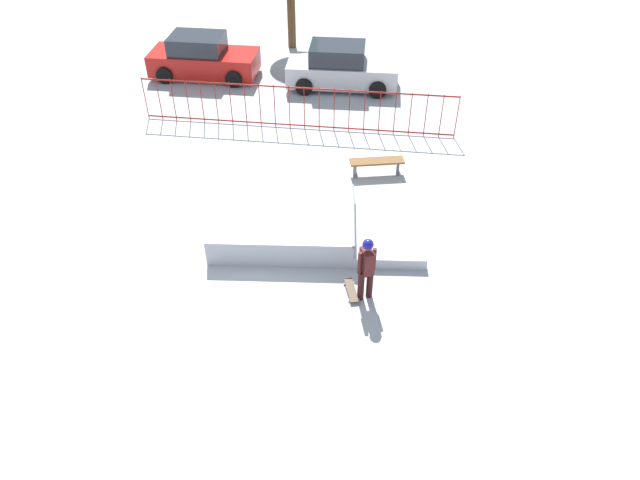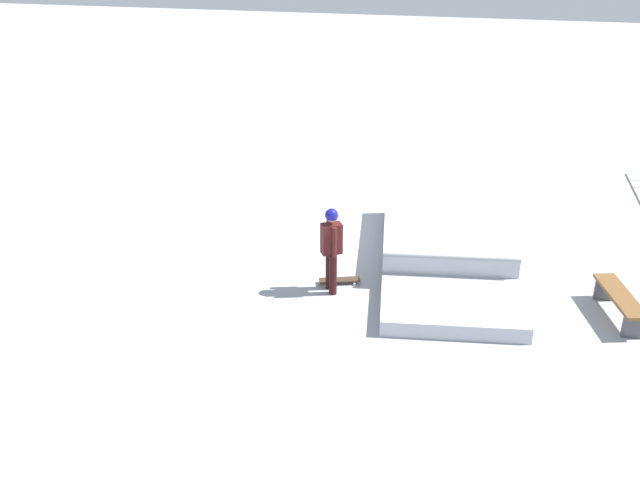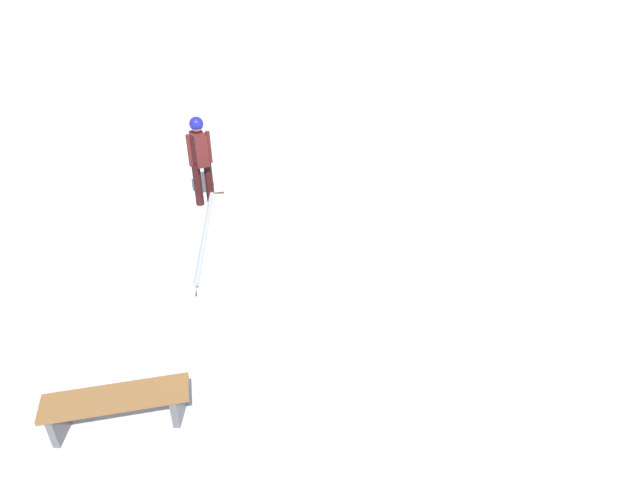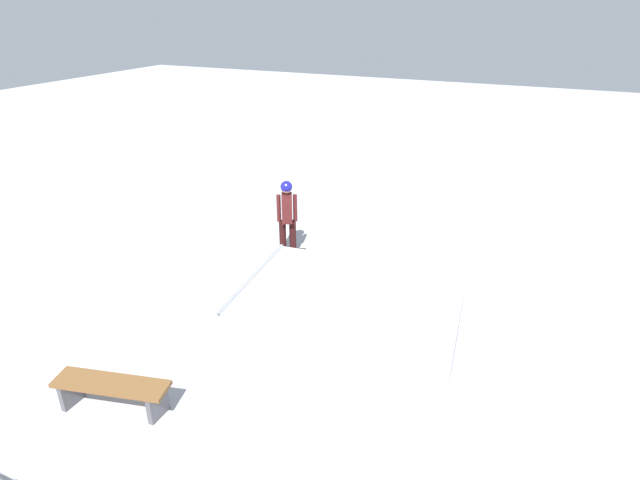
{
  "view_description": "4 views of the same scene",
  "coord_description": "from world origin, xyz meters",
  "px_view_note": "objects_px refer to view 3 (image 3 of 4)",
  "views": [
    {
      "loc": [
        3.07,
        -11.42,
        9.72
      ],
      "look_at": [
        1.68,
        -0.83,
        0.9
      ],
      "focal_mm": 32.96,
      "sensor_mm": 36.0,
      "label": 1
    },
    {
      "loc": [
        15.22,
        0.51,
        7.15
      ],
      "look_at": [
        2.7,
        -1.93,
        1.0
      ],
      "focal_mm": 41.94,
      "sensor_mm": 36.0,
      "label": 2
    },
    {
      "loc": [
        0.45,
        7.93,
        5.37
      ],
      "look_at": [
        0.6,
        0.52,
        0.6
      ],
      "focal_mm": 32.29,
      "sensor_mm": 36.0,
      "label": 3
    },
    {
      "loc": [
        -2.05,
        7.47,
        5.18
      ],
      "look_at": [
        1.72,
        -0.93,
        0.9
      ],
      "focal_mm": 29.15,
      "sensor_mm": 36.0,
      "label": 4
    }
  ],
  "objects_px": {
    "skate_ramp": "(292,252)",
    "skater": "(200,155)",
    "park_bench": "(117,404)",
    "skateboard": "(221,202)"
  },
  "relations": [
    {
      "from": "skateboard",
      "to": "park_bench",
      "type": "distance_m",
      "value": 5.16
    },
    {
      "from": "park_bench",
      "to": "skater",
      "type": "bearing_deg",
      "value": -89.68
    },
    {
      "from": "skate_ramp",
      "to": "skater",
      "type": "distance_m",
      "value": 2.85
    },
    {
      "from": "skate_ramp",
      "to": "skateboard",
      "type": "height_order",
      "value": "skate_ramp"
    },
    {
      "from": "skater",
      "to": "skateboard",
      "type": "relative_size",
      "value": 2.09
    },
    {
      "from": "skateboard",
      "to": "park_bench",
      "type": "relative_size",
      "value": 0.5
    },
    {
      "from": "skate_ramp",
      "to": "park_bench",
      "type": "distance_m",
      "value": 3.61
    },
    {
      "from": "skater",
      "to": "skateboard",
      "type": "bearing_deg",
      "value": -136.83
    },
    {
      "from": "skate_ramp",
      "to": "skater",
      "type": "bearing_deg",
      "value": -55.05
    },
    {
      "from": "skater",
      "to": "park_bench",
      "type": "bearing_deg",
      "value": 152.42
    }
  ]
}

